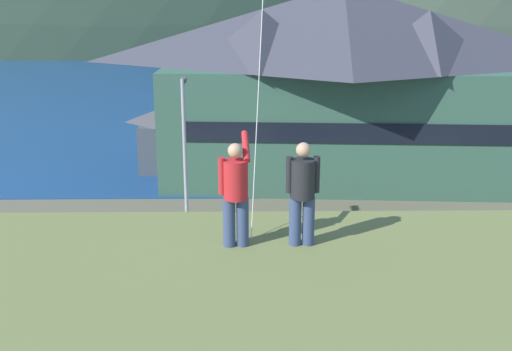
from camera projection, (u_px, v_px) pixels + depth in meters
parking_lot_pad at (218, 313)px, 23.09m from camera, size 40.00×20.00×0.10m
bay_water at (238, 84)px, 75.70m from camera, size 360.00×84.00×0.03m
far_hill_west_ridge at (99, 45)px, 123.36m from camera, size 118.37×51.69×80.12m
far_hill_east_peak at (149, 42)px, 130.72m from camera, size 123.20×54.32×72.89m
far_hill_center_saddle at (471, 41)px, 131.86m from camera, size 100.25×72.73×74.90m
harbor_lodge at (341, 77)px, 38.25m from camera, size 22.81×12.60×11.53m
storage_shed_waterside at (178, 134)px, 40.67m from camera, size 5.05×4.46×4.40m
wharf_dock at (225, 128)px, 51.41m from camera, size 3.20×11.78×0.70m
moored_boat_wharfside at (183, 121)px, 52.19m from camera, size 3.04×7.43×2.16m
moored_boat_outer_mooring at (269, 118)px, 53.42m from camera, size 2.62×8.18×2.16m
moored_boat_inner_slip at (178, 132)px, 48.13m from camera, size 2.59×7.23×2.16m
parked_car_back_row_left at (445, 266)px, 24.58m from camera, size 4.31×2.27×1.82m
parked_car_front_row_red at (312, 275)px, 23.80m from camera, size 4.30×2.26×1.82m
parking_light_pole at (185, 156)px, 27.07m from camera, size 0.24×0.78×7.73m
person_kite_flyer at (235, 191)px, 10.18m from camera, size 0.52×0.67×1.86m
person_companion at (303, 191)px, 10.23m from camera, size 0.55×0.40×1.74m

